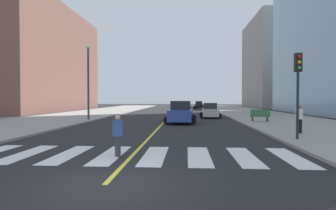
% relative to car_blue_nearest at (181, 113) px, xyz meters
% --- Properties ---
extents(ground_plane, '(220.00, 220.00, 0.00)m').
position_rel_car_blue_nearest_xyz_m(ground_plane, '(-1.66, -19.19, -0.98)').
color(ground_plane, black).
extents(sidewalk_kerb_east, '(10.00, 120.00, 0.15)m').
position_rel_car_blue_nearest_xyz_m(sidewalk_kerb_east, '(10.54, 0.81, -0.90)').
color(sidewalk_kerb_east, gray).
rests_on(sidewalk_kerb_east, ground).
extents(sidewalk_kerb_west, '(10.00, 120.00, 0.15)m').
position_rel_car_blue_nearest_xyz_m(sidewalk_kerb_west, '(-13.86, 0.81, -0.90)').
color(sidewalk_kerb_west, gray).
rests_on(sidewalk_kerb_west, ground).
extents(crosswalk_paint, '(13.50, 4.00, 0.01)m').
position_rel_car_blue_nearest_xyz_m(crosswalk_paint, '(-1.66, -15.19, -0.97)').
color(crosswalk_paint, silver).
rests_on(crosswalk_paint, ground).
extents(lane_divider_paint, '(0.16, 80.00, 0.01)m').
position_rel_car_blue_nearest_xyz_m(lane_divider_paint, '(-1.66, 20.81, -0.97)').
color(lane_divider_paint, yellow).
rests_on(lane_divider_paint, ground).
extents(parking_garage_concrete, '(18.00, 24.00, 23.23)m').
position_rel_car_blue_nearest_xyz_m(parking_garage_concrete, '(26.68, 50.49, 10.64)').
color(parking_garage_concrete, gray).
rests_on(parking_garage_concrete, ground).
extents(low_rise_brick_west, '(16.00, 32.00, 19.05)m').
position_rel_car_blue_nearest_xyz_m(low_rise_brick_west, '(-29.00, 24.76, 8.55)').
color(low_rise_brick_west, brown).
rests_on(low_rise_brick_west, ground).
extents(car_blue_nearest, '(3.06, 4.78, 2.10)m').
position_rel_car_blue_nearest_xyz_m(car_blue_nearest, '(0.00, 0.00, 0.00)').
color(car_blue_nearest, '#2D479E').
rests_on(car_blue_nearest, ground).
extents(car_black_second, '(2.47, 3.90, 1.72)m').
position_rel_car_blue_nearest_xyz_m(car_black_second, '(3.30, 37.11, -0.17)').
color(car_black_second, black).
rests_on(car_black_second, ground).
extents(car_silver_third, '(2.57, 4.05, 1.79)m').
position_rel_car_blue_nearest_xyz_m(car_silver_third, '(3.36, 7.50, -0.14)').
color(car_silver_third, '#B7B7BC').
rests_on(car_silver_third, ground).
extents(traffic_light_near_corner, '(0.36, 0.41, 4.60)m').
position_rel_car_blue_nearest_xyz_m(traffic_light_near_corner, '(6.49, -11.04, 2.41)').
color(traffic_light_near_corner, black).
rests_on(traffic_light_near_corner, sidewalk_kerb_east).
extents(park_bench, '(1.84, 0.72, 1.12)m').
position_rel_car_blue_nearest_xyz_m(park_bench, '(7.49, 0.66, -0.29)').
color(park_bench, '#33603D').
rests_on(park_bench, sidewalk_kerb_east).
extents(pedestrian_crossing, '(0.41, 0.41, 1.67)m').
position_rel_car_blue_nearest_xyz_m(pedestrian_crossing, '(-2.21, -15.49, -0.06)').
color(pedestrian_crossing, '#38383D').
rests_on(pedestrian_crossing, ground).
extents(pedestrian_waiting_east, '(0.44, 0.44, 1.77)m').
position_rel_car_blue_nearest_xyz_m(pedestrian_waiting_east, '(7.60, -8.40, 0.15)').
color(pedestrian_waiting_east, black).
rests_on(pedestrian_waiting_east, sidewalk_kerb_east).
extents(street_lamp, '(0.44, 0.44, 7.71)m').
position_rel_car_blue_nearest_xyz_m(street_lamp, '(-9.59, 2.01, 3.70)').
color(street_lamp, '#38383D').
rests_on(street_lamp, sidewalk_kerb_west).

